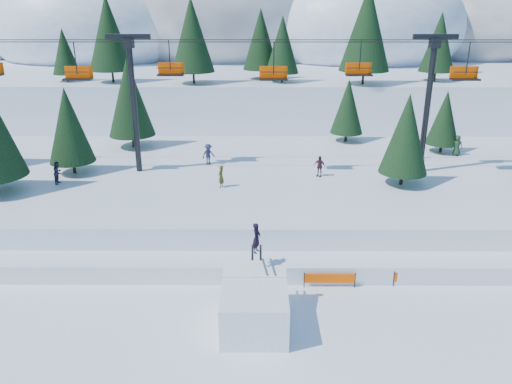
{
  "coord_description": "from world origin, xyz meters",
  "views": [
    {
      "loc": [
        0.33,
        -19.26,
        14.62
      ],
      "look_at": [
        0.22,
        6.0,
        5.2
      ],
      "focal_mm": 35.0,
      "sensor_mm": 36.0,
      "label": 1
    }
  ],
  "objects_px": {
    "jump_kicker": "(254,305)",
    "banner_far": "(418,275)",
    "chairlift": "(264,83)",
    "banner_near": "(330,279)"
  },
  "relations": [
    {
      "from": "banner_near",
      "to": "banner_far",
      "type": "bearing_deg",
      "value": 4.38
    },
    {
      "from": "banner_near",
      "to": "banner_far",
      "type": "height_order",
      "value": "same"
    },
    {
      "from": "banner_near",
      "to": "banner_far",
      "type": "xyz_separation_m",
      "value": [
        4.97,
        0.38,
        0.0
      ]
    },
    {
      "from": "jump_kicker",
      "to": "banner_far",
      "type": "distance_m",
      "value": 9.93
    },
    {
      "from": "jump_kicker",
      "to": "banner_far",
      "type": "xyz_separation_m",
      "value": [
        9.1,
        3.93,
        -0.63
      ]
    },
    {
      "from": "chairlift",
      "to": "banner_far",
      "type": "relative_size",
      "value": 16.33
    },
    {
      "from": "banner_far",
      "to": "chairlift",
      "type": "bearing_deg",
      "value": 123.53
    },
    {
      "from": "jump_kicker",
      "to": "banner_near",
      "type": "height_order",
      "value": "jump_kicker"
    },
    {
      "from": "chairlift",
      "to": "banner_near",
      "type": "height_order",
      "value": "chairlift"
    },
    {
      "from": "jump_kicker",
      "to": "chairlift",
      "type": "xyz_separation_m",
      "value": [
        0.59,
        16.77,
        8.16
      ]
    }
  ]
}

